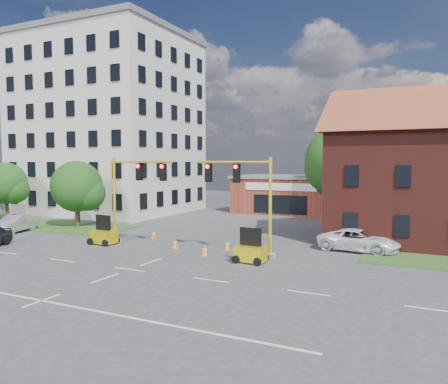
# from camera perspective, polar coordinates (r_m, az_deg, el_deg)

# --- Properties ---
(ground) EXTENTS (120.00, 120.00, 0.00)m
(ground) POSITION_cam_1_polar(r_m,az_deg,el_deg) (24.92, -12.19, -9.85)
(ground) COLOR #3B3B3D
(ground) RESTS_ON ground
(grass_verge_nw) EXTENTS (22.00, 6.00, 0.08)m
(grass_verge_nw) POSITION_cam_1_polar(r_m,az_deg,el_deg) (45.81, -24.39, -3.75)
(grass_verge_nw) COLOR #264D1D
(grass_verge_nw) RESTS_ON ground
(lane_markings) EXTENTS (60.00, 36.00, 0.01)m
(lane_markings) POSITION_cam_1_polar(r_m,az_deg,el_deg) (22.71, -16.93, -11.30)
(lane_markings) COLOR silver
(lane_markings) RESTS_ON ground
(office_block) EXTENTS (18.40, 15.40, 20.60)m
(office_block) POSITION_cam_1_polar(r_m,az_deg,el_deg) (54.01, -14.88, 8.52)
(office_block) COLOR beige
(office_block) RESTS_ON ground
(brick_shop) EXTENTS (12.40, 8.40, 4.30)m
(brick_shop) POSITION_cam_1_polar(r_m,az_deg,el_deg) (51.41, 8.74, -0.25)
(brick_shop) COLOR maroon
(brick_shop) RESTS_ON ground
(tree_large) EXTENTS (8.39, 7.99, 9.86)m
(tree_large) POSITION_cam_1_polar(r_m,az_deg,el_deg) (46.83, 15.86, 3.46)
(tree_large) COLOR #331E12
(tree_large) RESTS_ON ground
(tree_nw_front) EXTENTS (4.83, 4.60, 5.99)m
(tree_nw_front) POSITION_cam_1_polar(r_m,az_deg,el_deg) (41.32, -18.35, 0.46)
(tree_nw_front) COLOR #331E12
(tree_nw_front) RESTS_ON ground
(tree_nw_rear) EXTENTS (4.37, 4.16, 5.83)m
(tree_nw_rear) POSITION_cam_1_polar(r_m,az_deg,el_deg) (49.12, -26.39, 0.84)
(tree_nw_rear) COLOR #331E12
(tree_nw_rear) RESTS_ON ground
(signal_mast_west) EXTENTS (5.30, 0.60, 6.20)m
(signal_mast_west) POSITION_cam_1_polar(r_m,az_deg,el_deg) (31.68, -11.86, 0.28)
(signal_mast_west) COLOR #979792
(signal_mast_west) RESTS_ON ground
(signal_mast_east) EXTENTS (5.30, 0.60, 6.20)m
(signal_mast_east) POSITION_cam_1_polar(r_m,az_deg,el_deg) (27.27, 2.82, -0.23)
(signal_mast_east) COLOR #979792
(signal_mast_east) RESTS_ON ground
(trailer_west) EXTENTS (1.87, 1.33, 2.01)m
(trailer_west) POSITION_cam_1_polar(r_m,az_deg,el_deg) (32.61, -15.47, -5.50)
(trailer_west) COLOR yellow
(trailer_west) RESTS_ON ground
(trailer_east) EXTENTS (1.75, 1.18, 1.97)m
(trailer_east) POSITION_cam_1_polar(r_m,az_deg,el_deg) (25.89, 3.49, -7.85)
(trailer_east) COLOR yellow
(trailer_east) RESTS_ON ground
(cone_a) EXTENTS (0.40, 0.40, 0.70)m
(cone_a) POSITION_cam_1_polar(r_m,az_deg,el_deg) (30.23, -6.42, -6.68)
(cone_a) COLOR orange
(cone_a) RESTS_ON ground
(cone_b) EXTENTS (0.40, 0.40, 0.70)m
(cone_b) POSITION_cam_1_polar(r_m,az_deg,el_deg) (34.17, -9.17, -5.47)
(cone_b) COLOR orange
(cone_b) RESTS_ON ground
(cone_c) EXTENTS (0.40, 0.40, 0.70)m
(cone_c) POSITION_cam_1_polar(r_m,az_deg,el_deg) (27.68, -2.54, -7.66)
(cone_c) COLOR orange
(cone_c) RESTS_ON ground
(cone_d) EXTENTS (0.40, 0.40, 0.70)m
(cone_d) POSITION_cam_1_polar(r_m,az_deg,el_deg) (29.49, 0.44, -6.93)
(cone_d) COLOR orange
(cone_d) RESTS_ON ground
(pickup_white) EXTENTS (5.47, 3.00, 1.45)m
(pickup_white) POSITION_cam_1_polar(r_m,az_deg,el_deg) (30.34, 17.18, -6.05)
(pickup_white) COLOR white
(pickup_white) RESTS_ON ground
(sedan_silver_front) EXTENTS (2.49, 4.59, 1.44)m
(sedan_silver_front) POSITION_cam_1_polar(r_m,az_deg,el_deg) (40.67, -25.65, -3.76)
(sedan_silver_front) COLOR #B5B8BD
(sedan_silver_front) RESTS_ON ground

